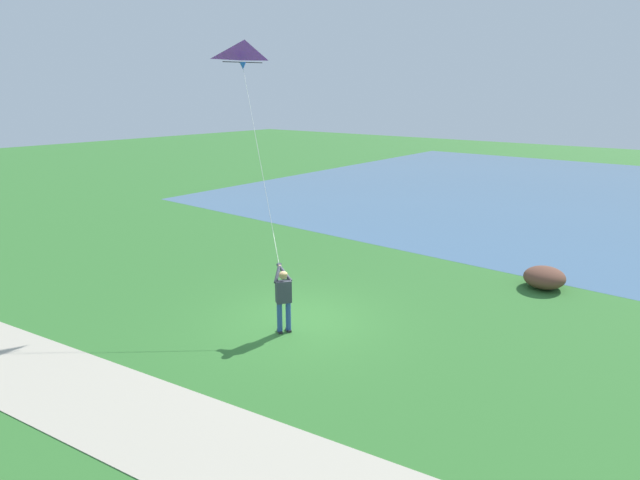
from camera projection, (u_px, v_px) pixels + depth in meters
The scene contains 6 objects.
ground_plane at pixel (299, 321), 14.20m from camera, with size 120.00×120.00×0.00m, color #33702D.
lake_water at pixel (623, 199), 30.98m from camera, with size 36.00×44.00×0.01m, color #476B8E.
walkway_path at pixel (199, 442), 9.21m from camera, with size 2.40×32.00×0.02m, color #B7AD99.
person_kite_flyer at pixel (283, 295), 13.25m from camera, with size 0.54×0.62×1.83m.
flying_kite at pixel (245, 56), 15.44m from camera, with size 2.87×3.82×5.93m.
lakeside_shrub at pixel (544, 277), 16.58m from camera, with size 1.42×1.30×0.69m, color brown.
Camera 1 is at (9.75, 8.65, 6.11)m, focal length 28.28 mm.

